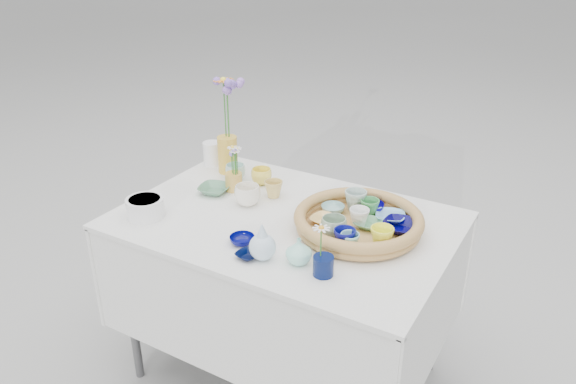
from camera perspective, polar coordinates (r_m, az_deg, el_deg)
The scene contains 34 objects.
ground at distance 2.60m, azimuth -0.23°, elevation -17.74°, with size 80.00×80.00×0.00m, color #A5A5A4.
display_table at distance 2.60m, azimuth -0.23°, elevation -17.74°, with size 1.26×0.86×0.77m, color white, non-canonical shape.
wicker_tray at distance 2.06m, azimuth 7.16°, elevation -3.04°, with size 0.47×0.47×0.08m, color olive, non-canonical shape.
tray_ceramic_0 at distance 2.18m, azimuth 8.34°, elevation -1.55°, with size 0.11×0.11×0.03m, color #080073.
tray_ceramic_1 at distance 2.06m, azimuth 11.46°, elevation -3.49°, with size 0.14×0.14×0.03m, color #020044.
tray_ceramic_2 at distance 1.94m, azimuth 9.50°, elevation -4.58°, with size 0.08×0.08×0.08m, color #FEFF39.
tray_ceramic_3 at distance 2.07m, azimuth 8.12°, elevation -3.22°, with size 0.10×0.10×0.02m, color #64A272.
tray_ceramic_4 at distance 1.99m, azimuth 4.67°, elevation -3.58°, with size 0.09×0.09×0.07m, color #8EAA8F.
tray_ceramic_5 at distance 2.16m, azimuth 4.59°, elevation -1.72°, with size 0.09×0.09×0.03m, color #8AB7B4.
tray_ceramic_6 at distance 2.18m, azimuth 6.88°, elevation -0.87°, with size 0.09×0.09×0.08m, color #ACC4B9.
tray_ceramic_7 at distance 2.06m, azimuth 7.24°, elevation -2.59°, with size 0.07×0.07×0.07m, color white.
tray_ceramic_8 at distance 2.13m, azimuth 10.34°, elevation -2.51°, with size 0.11×0.11×0.03m, color #7FC1F5.
tray_ceramic_9 at distance 1.92m, azimuth 5.76°, elevation -4.75°, with size 0.08×0.08×0.07m, color navy.
tray_ceramic_10 at distance 2.08m, azimuth 3.73°, elevation -2.89°, with size 0.10×0.10×0.02m, color #E8BA66.
tray_ceramic_11 at distance 1.92m, azimuth 6.30°, elevation -5.03°, with size 0.07×0.07×0.06m, color #99EADF.
tray_ceramic_12 at distance 2.14m, azimuth 8.28°, elevation -1.60°, with size 0.07×0.07×0.07m, color #429C52.
loose_ceramic_0 at distance 2.43m, azimuth -2.71°, elevation 1.61°, with size 0.09×0.09×0.07m, color #FFE753.
loose_ceramic_1 at distance 2.31m, azimuth -1.48°, elevation 0.30°, with size 0.08×0.08×0.07m, color #D5B760.
loose_ceramic_2 at distance 2.37m, azimuth -7.50°, elevation 0.26°, with size 0.13×0.13×0.03m, color #518463.
loose_ceramic_3 at distance 2.25m, azimuth -4.14°, elevation -0.32°, with size 0.10×0.10×0.08m, color white.
loose_ceramic_4 at distance 1.99m, azimuth -4.68°, elevation -4.87°, with size 0.09×0.09×0.03m, color #030557.
loose_ceramic_5 at distance 2.48m, azimuth -5.36°, elevation 2.06°, with size 0.09×0.09×0.07m, color silver.
loose_ceramic_6 at distance 1.91m, azimuth -4.11°, elevation -6.43°, with size 0.08×0.08×0.02m, color black.
fluted_bowl at distance 2.22m, azimuth -14.30°, elevation -1.54°, with size 0.15×0.15×0.08m, color white, non-canonical shape.
bud_vase_paleblue at distance 1.87m, azimuth -2.62°, elevation -4.96°, with size 0.09×0.09×0.14m, color silver, non-canonical shape.
bud_vase_seafoam at distance 1.86m, azimuth 1.10°, elevation -5.99°, with size 0.09×0.09×0.09m, color #9DEBD5.
bud_vase_cobalt at distance 1.81m, azimuth 3.61°, elevation -7.49°, with size 0.07×0.07×0.07m, color #061240.
single_daisy at distance 1.77m, azimuth 3.36°, elevation -5.11°, with size 0.07×0.07×0.12m, color white, non-canonical shape.
tall_vase_yellow at distance 2.55m, azimuth -6.15°, elevation 3.81°, with size 0.09×0.09×0.17m, color gold.
gerbera at distance 2.49m, azimuth -6.44°, elevation 8.41°, with size 0.10×0.10×0.27m, color orange, non-canonical shape.
hydrangea at distance 2.48m, azimuth -6.12°, elevation 8.06°, with size 0.09×0.09×0.31m, color #7B59C1, non-canonical shape.
white_pitcher at distance 2.64m, azimuth -7.72°, elevation 3.89°, with size 0.12×0.08×0.11m, color white, non-canonical shape.
daisy_cup at distance 2.38m, azimuth -5.53°, elevation 1.06°, with size 0.07×0.07×0.08m, color gold.
daisy_posy at distance 2.33m, azimuth -5.59°, elevation 3.34°, with size 0.08×0.08×0.13m, color white, non-canonical shape.
Camera 1 is at (0.96, -1.63, 1.78)m, focal length 35.00 mm.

